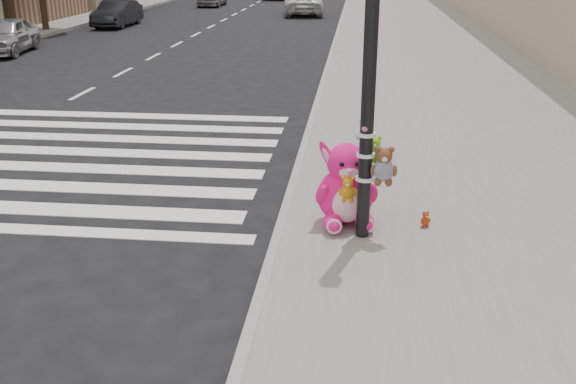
% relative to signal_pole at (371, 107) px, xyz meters
% --- Properties ---
extents(ground, '(120.00, 120.00, 0.00)m').
position_rel_signal_pole_xyz_m(ground, '(-2.64, -1.81, -1.77)').
color(ground, black).
rests_on(ground, ground).
extents(sidewalk_near, '(7.00, 80.00, 0.14)m').
position_rel_signal_pole_xyz_m(sidewalk_near, '(2.36, 8.19, -1.70)').
color(sidewalk_near, slate).
rests_on(sidewalk_near, ground).
extents(curb_edge, '(0.12, 80.00, 0.15)m').
position_rel_signal_pole_xyz_m(curb_edge, '(-1.09, 8.19, -1.70)').
color(curb_edge, gray).
rests_on(curb_edge, ground).
extents(signal_pole, '(0.70, 0.49, 4.00)m').
position_rel_signal_pole_xyz_m(signal_pole, '(0.00, 0.00, 0.00)').
color(signal_pole, black).
rests_on(signal_pole, sidewalk_near).
extents(pink_bunny, '(0.83, 0.93, 1.13)m').
position_rel_signal_pole_xyz_m(pink_bunny, '(-0.26, 0.36, -1.16)').
color(pink_bunny, '#FF157C').
rests_on(pink_bunny, sidewalk_near).
extents(red_teddy, '(0.17, 0.15, 0.21)m').
position_rel_signal_pole_xyz_m(red_teddy, '(0.76, 0.34, -1.52)').
color(red_teddy, '#BF3713').
rests_on(red_teddy, sidewalk_near).
extents(car_silver_far, '(1.97, 3.80, 1.23)m').
position_rel_signal_pole_xyz_m(car_silver_far, '(-12.44, 14.35, -1.15)').
color(car_silver_far, '#9E9EA3').
rests_on(car_silver_far, ground).
extents(car_dark_far, '(1.32, 3.73, 1.23)m').
position_rel_signal_pole_xyz_m(car_dark_far, '(-11.51, 22.76, -1.15)').
color(car_dark_far, black).
rests_on(car_dark_far, ground).
extents(car_white_near, '(2.54, 4.63, 1.23)m').
position_rel_signal_pole_xyz_m(car_white_near, '(-3.31, 29.32, -1.15)').
color(car_white_near, silver).
rests_on(car_white_near, ground).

